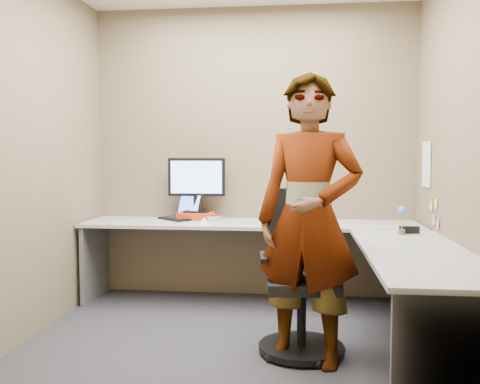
# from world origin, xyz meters

# --- Properties ---
(ground) EXTENTS (3.00, 3.00, 0.00)m
(ground) POSITION_xyz_m (0.00, 0.00, 0.00)
(ground) COLOR #2A2A2F
(ground) RESTS_ON ground
(wall_back) EXTENTS (3.00, 0.00, 3.00)m
(wall_back) POSITION_xyz_m (0.00, 1.30, 1.35)
(wall_back) COLOR brown
(wall_back) RESTS_ON ground
(wall_right) EXTENTS (0.00, 2.70, 2.70)m
(wall_right) POSITION_xyz_m (1.50, 0.00, 1.35)
(wall_right) COLOR brown
(wall_right) RESTS_ON ground
(wall_left) EXTENTS (0.00, 2.70, 2.70)m
(wall_left) POSITION_xyz_m (-1.50, 0.00, 1.35)
(wall_left) COLOR brown
(wall_left) RESTS_ON ground
(desk) EXTENTS (2.98, 2.58, 0.73)m
(desk) POSITION_xyz_m (0.44, 0.39, 0.59)
(desk) COLOR #A5A5A5
(desk) RESTS_ON ground
(paper_ream) EXTENTS (0.34, 0.25, 0.07)m
(paper_ream) POSITION_xyz_m (-0.51, 1.13, 0.76)
(paper_ream) COLOR #B52D12
(paper_ream) RESTS_ON desk
(monitor) EXTENTS (0.53, 0.16, 0.50)m
(monitor) POSITION_xyz_m (-0.51, 1.15, 1.09)
(monitor) COLOR black
(monitor) RESTS_ON paper_ream
(laptop) EXTENTS (0.44, 0.44, 0.24)m
(laptop) POSITION_xyz_m (-0.64, 1.15, 0.79)
(laptop) COLOR black
(laptop) RESTS_ON desk
(trackball_mouse) EXTENTS (0.12, 0.08, 0.07)m
(trackball_mouse) POSITION_xyz_m (-0.33, 1.03, 0.76)
(trackball_mouse) COLOR #B7B7BC
(trackball_mouse) RESTS_ON desk
(origami) EXTENTS (0.10, 0.10, 0.06)m
(origami) POSITION_xyz_m (-0.38, 0.79, 0.76)
(origami) COLOR white
(origami) RESTS_ON desk
(stapler) EXTENTS (0.15, 0.06, 0.05)m
(stapler) POSITION_xyz_m (1.27, 0.44, 0.76)
(stapler) COLOR black
(stapler) RESTS_ON desk
(flower) EXTENTS (0.07, 0.07, 0.22)m
(flower) POSITION_xyz_m (1.21, 0.38, 0.87)
(flower) COLOR brown
(flower) RESTS_ON desk
(calendar_purple) EXTENTS (0.30, 0.01, 0.40)m
(calendar_purple) POSITION_xyz_m (0.55, 1.29, 1.30)
(calendar_purple) COLOR #846BB7
(calendar_purple) RESTS_ON wall_back
(calendar_white) EXTENTS (0.01, 0.28, 0.38)m
(calendar_white) POSITION_xyz_m (1.49, 0.90, 1.25)
(calendar_white) COLOR white
(calendar_white) RESTS_ON wall_right
(sticky_note_a) EXTENTS (0.01, 0.07, 0.07)m
(sticky_note_a) POSITION_xyz_m (1.49, 0.55, 0.95)
(sticky_note_a) COLOR #F2E059
(sticky_note_a) RESTS_ON wall_right
(sticky_note_b) EXTENTS (0.01, 0.07, 0.07)m
(sticky_note_b) POSITION_xyz_m (1.49, 0.60, 0.82)
(sticky_note_b) COLOR pink
(sticky_note_b) RESTS_ON wall_right
(sticky_note_c) EXTENTS (0.01, 0.07, 0.07)m
(sticky_note_c) POSITION_xyz_m (1.49, 0.48, 0.80)
(sticky_note_c) COLOR pink
(sticky_note_c) RESTS_ON wall_right
(sticky_note_d) EXTENTS (0.01, 0.07, 0.07)m
(sticky_note_d) POSITION_xyz_m (1.49, 0.70, 0.92)
(sticky_note_d) COLOR #F2E059
(sticky_note_d) RESTS_ON wall_right
(office_chair) EXTENTS (0.58, 0.57, 1.08)m
(office_chair) POSITION_xyz_m (0.46, -0.14, 0.44)
(office_chair) COLOR black
(office_chair) RESTS_ON ground
(person) EXTENTS (0.76, 0.60, 1.84)m
(person) POSITION_xyz_m (0.50, -0.34, 0.92)
(person) COLOR #999399
(person) RESTS_ON ground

